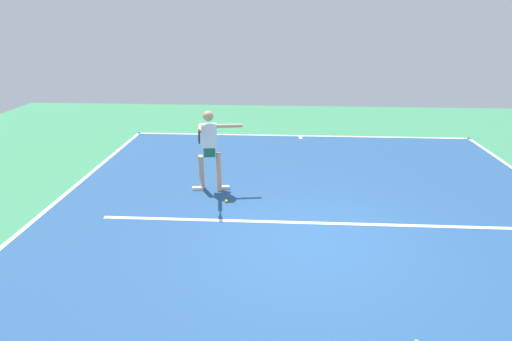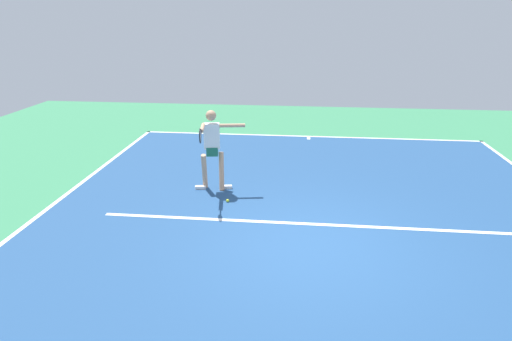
{
  "view_description": "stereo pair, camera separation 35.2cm",
  "coord_description": "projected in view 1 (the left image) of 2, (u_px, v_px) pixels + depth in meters",
  "views": [
    {
      "loc": [
        0.62,
        6.53,
        3.73
      ],
      "look_at": [
        1.09,
        -1.15,
        0.9
      ],
      "focal_mm": 30.12,
      "sensor_mm": 36.0,
      "label": 1
    },
    {
      "loc": [
        0.27,
        6.5,
        3.73
      ],
      "look_at": [
        1.09,
        -1.15,
        0.9
      ],
      "focal_mm": 30.12,
      "sensor_mm": 36.0,
      "label": 2
    }
  ],
  "objects": [
    {
      "name": "tennis_player",
      "position": [
        209.0,
        145.0,
        9.26
      ],
      "size": [
        1.14,
        1.27,
        1.81
      ],
      "rotation": [
        0.0,
        0.0,
        0.15
      ],
      "color": "tan",
      "rests_on": "ground_plane"
    },
    {
      "name": "court_line_service",
      "position": [
        312.0,
        223.0,
        8.11
      ],
      "size": [
        8.05,
        0.1,
        0.01
      ],
      "primitive_type": "cube",
      "color": "white",
      "rests_on": "ground_plane"
    },
    {
      "name": "tennis_ball_centre_court",
      "position": [
        226.0,
        201.0,
        8.97
      ],
      "size": [
        0.07,
        0.07,
        0.07
      ],
      "primitive_type": "sphere",
      "color": "#CCE033",
      "rests_on": "ground_plane"
    },
    {
      "name": "court_line_baseline_near",
      "position": [
        300.0,
        136.0,
        13.86
      ],
      "size": [
        10.73,
        0.1,
        0.01
      ],
      "primitive_type": "cube",
      "color": "white",
      "rests_on": "ground_plane"
    },
    {
      "name": "court_line_sideline_right",
      "position": [
        16.0,
        235.0,
        7.67
      ],
      "size": [
        0.1,
        13.96,
        0.01
      ],
      "primitive_type": "cube",
      "color": "white",
      "rests_on": "ground_plane"
    },
    {
      "name": "court_surface",
      "position": [
        315.0,
        244.0,
        7.37
      ],
      "size": [
        10.73,
        13.96,
        0.0
      ],
      "primitive_type": "cube",
      "color": "navy",
      "rests_on": "ground_plane"
    },
    {
      "name": "court_line_centre_mark",
      "position": [
        301.0,
        137.0,
        13.67
      ],
      "size": [
        0.1,
        0.3,
        0.01
      ],
      "primitive_type": "cube",
      "color": "white",
      "rests_on": "ground_plane"
    },
    {
      "name": "ground_plane",
      "position": [
        315.0,
        244.0,
        7.37
      ],
      "size": [
        23.38,
        23.38,
        0.0
      ],
      "primitive_type": "plane",
      "color": "#388456"
    }
  ]
}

